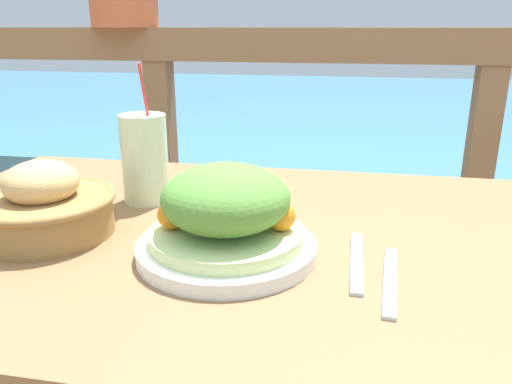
# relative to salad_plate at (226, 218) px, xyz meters

# --- Properties ---
(patio_table) EXTENTS (1.27, 0.73, 0.73)m
(patio_table) POSITION_rel_salad_plate_xyz_m (0.05, 0.09, -0.15)
(patio_table) COLOR olive
(patio_table) RESTS_ON ground_plane
(railing_fence) EXTENTS (2.80, 0.08, 1.02)m
(railing_fence) POSITION_rel_salad_plate_xyz_m (0.05, 0.80, -0.05)
(railing_fence) COLOR brown
(railing_fence) RESTS_ON ground_plane
(sea_backdrop) EXTENTS (12.00, 4.00, 0.48)m
(sea_backdrop) POSITION_rel_salad_plate_xyz_m (0.05, 3.30, -0.54)
(sea_backdrop) COLOR teal
(sea_backdrop) RESTS_ON ground_plane
(salad_plate) EXTENTS (0.25, 0.25, 0.13)m
(salad_plate) POSITION_rel_salad_plate_xyz_m (0.00, 0.00, 0.00)
(salad_plate) COLOR white
(salad_plate) RESTS_ON patio_table
(drink_glass) EXTENTS (0.08, 0.08, 0.25)m
(drink_glass) POSITION_rel_salad_plate_xyz_m (-0.19, 0.19, 0.02)
(drink_glass) COLOR beige
(drink_glass) RESTS_ON patio_table
(bread_basket) EXTENTS (0.21, 0.21, 0.11)m
(bread_basket) POSITION_rel_salad_plate_xyz_m (-0.29, 0.02, -0.01)
(bread_basket) COLOR olive
(bread_basket) RESTS_ON patio_table
(fork) EXTENTS (0.02, 0.18, 0.00)m
(fork) POSITION_rel_salad_plate_xyz_m (0.18, 0.01, -0.05)
(fork) COLOR silver
(fork) RESTS_ON patio_table
(knife) EXTENTS (0.03, 0.18, 0.00)m
(knife) POSITION_rel_salad_plate_xyz_m (0.22, -0.04, -0.05)
(knife) COLOR silver
(knife) RESTS_ON patio_table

